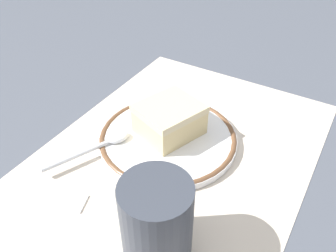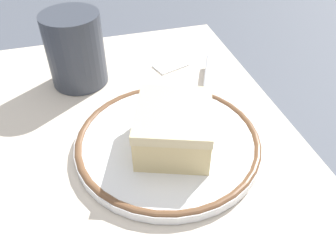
{
  "view_description": "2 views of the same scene",
  "coord_description": "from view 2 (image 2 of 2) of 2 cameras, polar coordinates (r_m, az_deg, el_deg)",
  "views": [
    {
      "loc": [
        0.33,
        0.19,
        0.37
      ],
      "look_at": [
        -0.03,
        -0.03,
        0.03
      ],
      "focal_mm": 37.92,
      "sensor_mm": 36.0,
      "label": 1
    },
    {
      "loc": [
        -0.31,
        0.05,
        0.29
      ],
      "look_at": [
        -0.03,
        -0.03,
        0.03
      ],
      "focal_mm": 36.95,
      "sensor_mm": 36.0,
      "label": 2
    }
  ],
  "objects": [
    {
      "name": "spoon",
      "position": [
        0.47,
        6.14,
        5.59
      ],
      "size": [
        0.13,
        0.07,
        0.01
      ],
      "color": "silver",
      "rests_on": "plate"
    },
    {
      "name": "placemat",
      "position": [
        0.43,
        -4.49,
        -1.22
      ],
      "size": [
        0.54,
        0.38,
        0.0
      ],
      "primitive_type": "cube",
      "color": "beige",
      "rests_on": "ground_plane"
    },
    {
      "name": "cup",
      "position": [
        0.51,
        -14.89,
        11.39
      ],
      "size": [
        0.08,
        0.08,
        0.1
      ],
      "color": "#383D47",
      "rests_on": "placemat"
    },
    {
      "name": "ground_plane",
      "position": [
        0.43,
        -4.49,
        -1.3
      ],
      "size": [
        2.4,
        2.4,
        0.0
      ],
      "primitive_type": "plane",
      "color": "#4C515B"
    },
    {
      "name": "plate",
      "position": [
        0.4,
        -0.0,
        -2.57
      ],
      "size": [
        0.22,
        0.22,
        0.01
      ],
      "color": "white",
      "rests_on": "placemat"
    },
    {
      "name": "sugar_packet",
      "position": [
        0.55,
        0.41,
        10.17
      ],
      "size": [
        0.04,
        0.06,
        0.01
      ],
      "primitive_type": "cube",
      "rotation": [
        0.0,
        0.0,
        1.9
      ],
      "color": "white",
      "rests_on": "placemat"
    },
    {
      "name": "cake_slice",
      "position": [
        0.38,
        0.96,
        -0.29
      ],
      "size": [
        0.11,
        0.11,
        0.05
      ],
      "color": "beige",
      "rests_on": "plate"
    }
  ]
}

